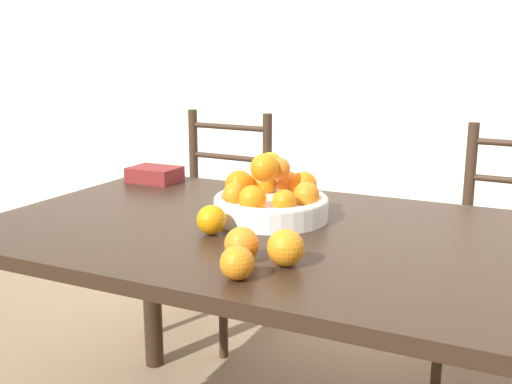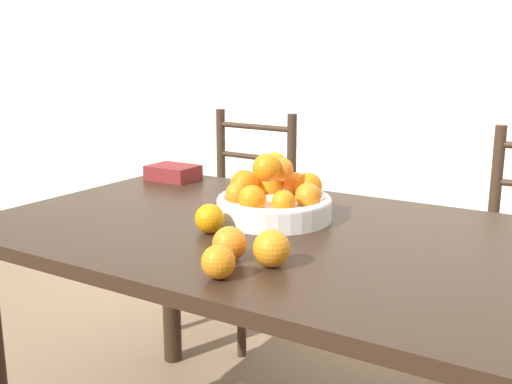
% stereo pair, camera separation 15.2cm
% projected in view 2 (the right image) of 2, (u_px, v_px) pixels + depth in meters
% --- Properties ---
extents(wall_back, '(8.00, 0.06, 2.60)m').
position_uv_depth(wall_back, '(461.00, 26.00, 2.64)').
color(wall_back, silver).
rests_on(wall_back, ground_plane).
extents(dining_table, '(1.66, 0.93, 0.74)m').
position_uv_depth(dining_table, '(298.00, 267.00, 1.53)').
color(dining_table, black).
rests_on(dining_table, ground_plane).
extents(fruit_bowl, '(0.31, 0.31, 0.18)m').
position_uv_depth(fruit_bowl, '(274.00, 199.00, 1.62)').
color(fruit_bowl, white).
rests_on(fruit_bowl, dining_table).
extents(orange_loose_0, '(0.08, 0.08, 0.08)m').
position_uv_depth(orange_loose_0, '(230.00, 244.00, 1.29)').
color(orange_loose_0, orange).
rests_on(orange_loose_0, dining_table).
extents(orange_loose_1, '(0.07, 0.07, 0.07)m').
position_uv_depth(orange_loose_1, '(218.00, 262.00, 1.19)').
color(orange_loose_1, orange).
rests_on(orange_loose_1, dining_table).
extents(orange_loose_2, '(0.07, 0.07, 0.07)m').
position_uv_depth(orange_loose_2, '(210.00, 219.00, 1.49)').
color(orange_loose_2, orange).
rests_on(orange_loose_2, dining_table).
extents(orange_loose_3, '(0.08, 0.08, 0.08)m').
position_uv_depth(orange_loose_3, '(272.00, 248.00, 1.25)').
color(orange_loose_3, orange).
rests_on(orange_loose_3, dining_table).
extents(chair_left, '(0.44, 0.42, 0.94)m').
position_uv_depth(chair_left, '(236.00, 224.00, 2.58)').
color(chair_left, '#382619').
rests_on(chair_left, ground_plane).
extents(book_stack, '(0.17, 0.13, 0.05)m').
position_uv_depth(book_stack, '(173.00, 173.00, 2.13)').
color(book_stack, maroon).
rests_on(book_stack, dining_table).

